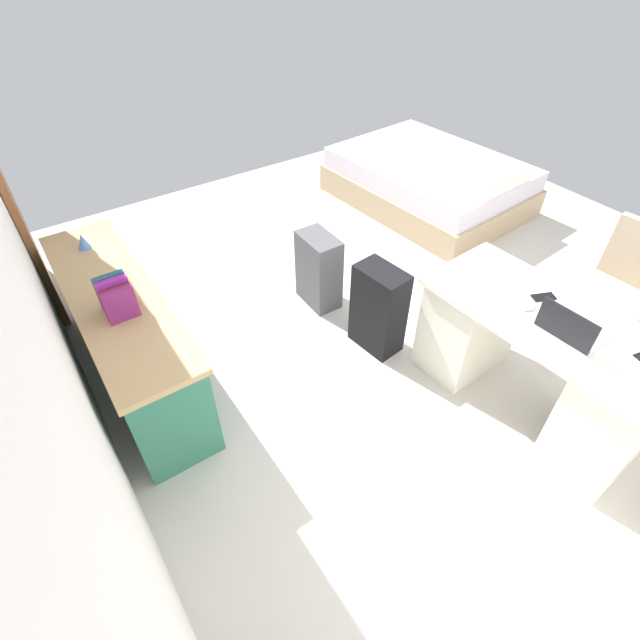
{
  "coord_description": "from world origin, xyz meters",
  "views": [
    {
      "loc": [
        -2.1,
        2.25,
        2.51
      ],
      "look_at": [
        -0.35,
        1.04,
        0.6
      ],
      "focal_mm": 26.75,
      "sensor_mm": 36.0,
      "label": 1
    }
  ],
  "objects_px": {
    "suitcase_spare_grey": "(319,270)",
    "figurine_small": "(83,241)",
    "suitcase_black": "(378,309)",
    "bed": "(429,181)",
    "office_chair": "(613,299)",
    "laptop": "(569,329)",
    "desk": "(534,361)",
    "cell_phone_by_mouse": "(543,297)",
    "credenza": "(128,336)",
    "computer_mouse": "(529,306)"
  },
  "relations": [
    {
      "from": "figurine_small",
      "to": "bed",
      "type": "bearing_deg",
      "value": -88.45
    },
    {
      "from": "suitcase_spare_grey",
      "to": "figurine_small",
      "type": "relative_size",
      "value": 5.49
    },
    {
      "from": "credenza",
      "to": "computer_mouse",
      "type": "distance_m",
      "value": 2.48
    },
    {
      "from": "suitcase_spare_grey",
      "to": "figurine_small",
      "type": "bearing_deg",
      "value": 68.39
    },
    {
      "from": "computer_mouse",
      "to": "suitcase_spare_grey",
      "type": "bearing_deg",
      "value": 13.49
    },
    {
      "from": "computer_mouse",
      "to": "cell_phone_by_mouse",
      "type": "relative_size",
      "value": 0.74
    },
    {
      "from": "desk",
      "to": "figurine_small",
      "type": "xyz_separation_m",
      "value": [
        2.23,
        1.97,
        0.39
      ]
    },
    {
      "from": "figurine_small",
      "to": "cell_phone_by_mouse",
      "type": "bearing_deg",
      "value": -135.29
    },
    {
      "from": "bed",
      "to": "laptop",
      "type": "distance_m",
      "value": 2.92
    },
    {
      "from": "suitcase_spare_grey",
      "to": "laptop",
      "type": "bearing_deg",
      "value": -165.54
    },
    {
      "from": "bed",
      "to": "suitcase_spare_grey",
      "type": "bearing_deg",
      "value": 110.57
    },
    {
      "from": "suitcase_spare_grey",
      "to": "laptop",
      "type": "height_order",
      "value": "laptop"
    },
    {
      "from": "laptop",
      "to": "cell_phone_by_mouse",
      "type": "height_order",
      "value": "laptop"
    },
    {
      "from": "laptop",
      "to": "computer_mouse",
      "type": "distance_m",
      "value": 0.27
    },
    {
      "from": "bed",
      "to": "laptop",
      "type": "height_order",
      "value": "laptop"
    },
    {
      "from": "computer_mouse",
      "to": "office_chair",
      "type": "bearing_deg",
      "value": -97.99
    },
    {
      "from": "laptop",
      "to": "cell_phone_by_mouse",
      "type": "relative_size",
      "value": 2.36
    },
    {
      "from": "credenza",
      "to": "computer_mouse",
      "type": "xyz_separation_m",
      "value": [
        -1.51,
        -1.92,
        0.4
      ]
    },
    {
      "from": "bed",
      "to": "suitcase_spare_grey",
      "type": "relative_size",
      "value": 3.3
    },
    {
      "from": "computer_mouse",
      "to": "cell_phone_by_mouse",
      "type": "bearing_deg",
      "value": -89.77
    },
    {
      "from": "desk",
      "to": "credenza",
      "type": "height_order",
      "value": "desk"
    },
    {
      "from": "desk",
      "to": "office_chair",
      "type": "relative_size",
      "value": 1.57
    },
    {
      "from": "cell_phone_by_mouse",
      "to": "figurine_small",
      "type": "relative_size",
      "value": 1.24
    },
    {
      "from": "bed",
      "to": "suitcase_spare_grey",
      "type": "xyz_separation_m",
      "value": [
        -0.71,
        1.9,
        0.06
      ]
    },
    {
      "from": "office_chair",
      "to": "suitcase_black",
      "type": "bearing_deg",
      "value": 55.86
    },
    {
      "from": "suitcase_black",
      "to": "computer_mouse",
      "type": "xyz_separation_m",
      "value": [
        -0.83,
        -0.38,
        0.43
      ]
    },
    {
      "from": "office_chair",
      "to": "figurine_small",
      "type": "height_order",
      "value": "office_chair"
    },
    {
      "from": "office_chair",
      "to": "suitcase_black",
      "type": "distance_m",
      "value": 1.62
    },
    {
      "from": "bed",
      "to": "suitcase_spare_grey",
      "type": "height_order",
      "value": "suitcase_spare_grey"
    },
    {
      "from": "desk",
      "to": "figurine_small",
      "type": "relative_size",
      "value": 13.39
    },
    {
      "from": "office_chair",
      "to": "credenza",
      "type": "xyz_separation_m",
      "value": [
        1.6,
        2.88,
        -0.06
      ]
    },
    {
      "from": "desk",
      "to": "cell_phone_by_mouse",
      "type": "xyz_separation_m",
      "value": [
        0.14,
        -0.1,
        0.36
      ]
    },
    {
      "from": "credenza",
      "to": "suitcase_black",
      "type": "height_order",
      "value": "credenza"
    },
    {
      "from": "suitcase_spare_grey",
      "to": "computer_mouse",
      "type": "height_order",
      "value": "computer_mouse"
    },
    {
      "from": "credenza",
      "to": "suitcase_spare_grey",
      "type": "xyz_separation_m",
      "value": [
        -0.03,
        -1.48,
        -0.06
      ]
    },
    {
      "from": "desk",
      "to": "laptop",
      "type": "relative_size",
      "value": 4.58
    },
    {
      "from": "bed",
      "to": "figurine_small",
      "type": "height_order",
      "value": "figurine_small"
    },
    {
      "from": "laptop",
      "to": "figurine_small",
      "type": "distance_m",
      "value": 3.03
    },
    {
      "from": "desk",
      "to": "suitcase_black",
      "type": "xyz_separation_m",
      "value": [
        0.96,
        0.43,
        -0.06
      ]
    },
    {
      "from": "office_chair",
      "to": "suitcase_spare_grey",
      "type": "height_order",
      "value": "office_chair"
    },
    {
      "from": "suitcase_black",
      "to": "figurine_small",
      "type": "distance_m",
      "value": 2.05
    },
    {
      "from": "desk",
      "to": "suitcase_spare_grey",
      "type": "height_order",
      "value": "desk"
    },
    {
      "from": "bed",
      "to": "computer_mouse",
      "type": "xyz_separation_m",
      "value": [
        -2.19,
        1.46,
        0.52
      ]
    },
    {
      "from": "desk",
      "to": "suitcase_spare_grey",
      "type": "bearing_deg",
      "value": 16.8
    },
    {
      "from": "desk",
      "to": "computer_mouse",
      "type": "height_order",
      "value": "computer_mouse"
    },
    {
      "from": "bed",
      "to": "computer_mouse",
      "type": "distance_m",
      "value": 2.68
    },
    {
      "from": "bed",
      "to": "figurine_small",
      "type": "xyz_separation_m",
      "value": [
        -0.09,
        3.38,
        0.53
      ]
    },
    {
      "from": "credenza",
      "to": "desk",
      "type": "bearing_deg",
      "value": -129.96
    },
    {
      "from": "credenza",
      "to": "suitcase_black",
      "type": "xyz_separation_m",
      "value": [
        -0.69,
        -1.54,
        -0.03
      ]
    },
    {
      "from": "laptop",
      "to": "computer_mouse",
      "type": "bearing_deg",
      "value": -5.98
    }
  ]
}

